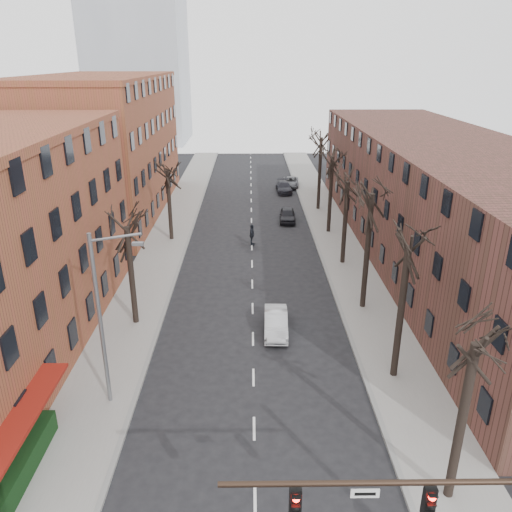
{
  "coord_description": "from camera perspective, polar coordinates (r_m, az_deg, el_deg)",
  "views": [
    {
      "loc": [
        -0.14,
        -10.66,
        16.13
      ],
      "look_at": [
        0.23,
        19.77,
        4.0
      ],
      "focal_mm": 35.0,
      "sensor_mm": 36.0,
      "label": 1
    }
  ],
  "objects": [
    {
      "name": "sidewalk_left",
      "position": [
        49.04,
        -9.9,
        2.29
      ],
      "size": [
        4.0,
        90.0,
        0.15
      ],
      "primitive_type": "cube",
      "color": "gray",
      "rests_on": "ground"
    },
    {
      "name": "sidewalk_right",
      "position": [
        49.08,
        8.89,
        2.37
      ],
      "size": [
        4.0,
        90.0,
        0.15
      ],
      "primitive_type": "cube",
      "color": "gray",
      "rests_on": "ground"
    },
    {
      "name": "building_left_far",
      "position": [
        57.64,
        -17.03,
        11.69
      ],
      "size": [
        12.0,
        28.0,
        14.0
      ],
      "primitive_type": "cube",
      "color": "brown",
      "rests_on": "ground"
    },
    {
      "name": "building_right",
      "position": [
        45.14,
        20.39,
        6.09
      ],
      "size": [
        12.0,
        50.0,
        10.0
      ],
      "primitive_type": "cube",
      "color": "#522C26",
      "rests_on": "ground"
    },
    {
      "name": "awning_left",
      "position": [
        24.97,
        -23.91,
        -20.78
      ],
      "size": [
        1.2,
        7.0,
        0.15
      ],
      "primitive_type": "cube",
      "color": "maroon",
      "rests_on": "ground"
    },
    {
      "name": "hedge",
      "position": [
        23.93,
        -25.34,
        -21.13
      ],
      "size": [
        0.8,
        6.0,
        1.0
      ],
      "primitive_type": "cube",
      "color": "black",
      "rests_on": "sidewalk_left"
    },
    {
      "name": "tree_right_a",
      "position": [
        23.13,
        21.02,
        -24.3
      ],
      "size": [
        5.2,
        5.2,
        10.0
      ],
      "primitive_type": null,
      "color": "black",
      "rests_on": "ground"
    },
    {
      "name": "tree_right_b",
      "position": [
        28.87,
        15.39,
        -13.13
      ],
      "size": [
        5.2,
        5.2,
        10.8
      ],
      "primitive_type": null,
      "color": "black",
      "rests_on": "ground"
    },
    {
      "name": "tree_right_c",
      "position": [
        35.5,
        12.03,
        -5.81
      ],
      "size": [
        5.2,
        5.2,
        11.6
      ],
      "primitive_type": null,
      "color": "black",
      "rests_on": "ground"
    },
    {
      "name": "tree_right_d",
      "position": [
        42.6,
        9.82,
        -0.85
      ],
      "size": [
        5.2,
        5.2,
        10.0
      ],
      "primitive_type": null,
      "color": "black",
      "rests_on": "ground"
    },
    {
      "name": "tree_right_e",
      "position": [
        49.97,
        8.25,
        2.67
      ],
      "size": [
        5.2,
        5.2,
        10.8
      ],
      "primitive_type": null,
      "color": "black",
      "rests_on": "ground"
    },
    {
      "name": "tree_right_f",
      "position": [
        57.52,
        7.09,
        5.28
      ],
      "size": [
        5.2,
        5.2,
        11.6
      ],
      "primitive_type": null,
      "color": "black",
      "rests_on": "ground"
    },
    {
      "name": "tree_left_a",
      "position": [
        33.72,
        -13.51,
        -7.51
      ],
      "size": [
        5.2,
        5.2,
        9.5
      ],
      "primitive_type": null,
      "color": "black",
      "rests_on": "ground"
    },
    {
      "name": "tree_left_b",
      "position": [
        48.07,
        -9.6,
        1.81
      ],
      "size": [
        5.2,
        5.2,
        9.5
      ],
      "primitive_type": null,
      "color": "black",
      "rests_on": "ground"
    },
    {
      "name": "streetlight",
      "position": [
        24.45,
        -17.09,
        -6.36
      ],
      "size": [
        2.45,
        0.22,
        9.03
      ],
      "color": "slate",
      "rests_on": "ground"
    },
    {
      "name": "silver_sedan",
      "position": [
        31.56,
        2.29,
        -7.6
      ],
      "size": [
        1.55,
        4.15,
        1.35
      ],
      "primitive_type": "imported",
      "rotation": [
        0.0,
        0.0,
        -0.03
      ],
      "color": "#AAACB1",
      "rests_on": "ground"
    },
    {
      "name": "parked_car_near",
      "position": [
        52.84,
        3.61,
        4.7
      ],
      "size": [
        1.83,
        4.14,
        1.38
      ],
      "primitive_type": "imported",
      "rotation": [
        0.0,
        0.0,
        -0.05
      ],
      "color": "black",
      "rests_on": "ground"
    },
    {
      "name": "parked_car_mid",
      "position": [
        64.66,
        3.2,
        7.86
      ],
      "size": [
        2.03,
        4.63,
        1.32
      ],
      "primitive_type": "imported",
      "rotation": [
        0.0,
        0.0,
        0.04
      ],
      "color": "black",
      "rests_on": "ground"
    },
    {
      "name": "parked_car_far",
      "position": [
        67.59,
        3.97,
        8.42
      ],
      "size": [
        2.45,
        4.68,
        1.26
      ],
      "primitive_type": "imported",
      "rotation": [
        0.0,
        0.0,
        -0.08
      ],
      "color": "#56585E",
      "rests_on": "ground"
    },
    {
      "name": "pedestrian_crossing",
      "position": [
        45.85,
        -0.47,
        2.43
      ],
      "size": [
        0.57,
        1.18,
        1.96
      ],
      "primitive_type": "imported",
      "rotation": [
        0.0,
        0.0,
        1.49
      ],
      "color": "black",
      "rests_on": "ground"
    }
  ]
}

